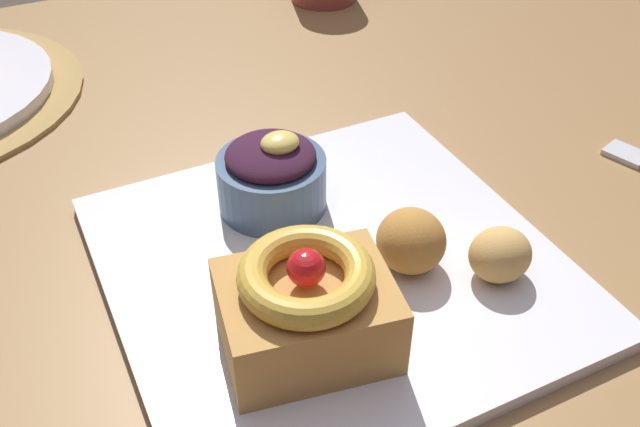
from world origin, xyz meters
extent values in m
cube|color=olive|center=(0.00, 0.00, 0.71)|extent=(1.36, 1.04, 0.04)
cylinder|color=olive|center=(0.59, 0.43, 0.34)|extent=(0.07, 0.07, 0.69)
cube|color=white|center=(0.07, -0.08, 0.74)|extent=(0.31, 0.31, 0.01)
cube|color=#C68E47|center=(0.02, -0.14, 0.77)|extent=(0.11, 0.10, 0.05)
torus|color=gold|center=(0.02, -0.14, 0.80)|extent=(0.09, 0.09, 0.02)
sphere|color=red|center=(0.02, -0.14, 0.81)|extent=(0.02, 0.02, 0.02)
cylinder|color=#3D5675|center=(0.06, -0.01, 0.76)|extent=(0.08, 0.08, 0.04)
ellipsoid|color=#38192D|center=(0.06, -0.01, 0.79)|extent=(0.07, 0.07, 0.02)
ellipsoid|color=#EAD666|center=(0.06, -0.01, 0.80)|extent=(0.03, 0.02, 0.01)
ellipsoid|color=tan|center=(0.16, -0.15, 0.76)|extent=(0.04, 0.04, 0.04)
ellipsoid|color=#BC7F38|center=(0.11, -0.11, 0.76)|extent=(0.05, 0.05, 0.05)
cube|color=silver|center=(0.37, -0.06, 0.73)|extent=(0.04, 0.04, 0.00)
camera|label=1|loc=(-0.10, -0.42, 1.09)|focal=40.21mm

